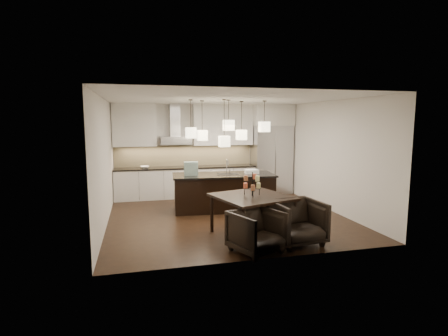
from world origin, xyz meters
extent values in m
cube|color=black|center=(0.00, 0.00, -0.01)|extent=(5.50, 5.50, 0.02)
cube|color=white|center=(0.00, 0.00, 2.81)|extent=(5.50, 5.50, 0.02)
cube|color=silver|center=(0.00, 2.76, 1.40)|extent=(5.50, 0.02, 2.80)
cube|color=silver|center=(0.00, -2.76, 1.40)|extent=(5.50, 0.02, 2.80)
cube|color=silver|center=(-2.76, 0.00, 1.40)|extent=(0.02, 5.50, 2.80)
cube|color=silver|center=(2.76, 0.00, 1.40)|extent=(0.02, 5.50, 2.80)
cube|color=#B7B7BA|center=(2.10, 2.38, 1.07)|extent=(1.20, 0.72, 2.15)
cube|color=silver|center=(2.10, 2.38, 2.47)|extent=(1.26, 0.72, 0.65)
cube|color=silver|center=(-0.62, 2.43, 0.44)|extent=(4.21, 0.62, 0.88)
cube|color=black|center=(-0.62, 2.43, 0.90)|extent=(4.21, 0.66, 0.04)
cube|color=tan|center=(-0.62, 2.73, 1.24)|extent=(4.21, 0.02, 0.63)
cube|color=silver|center=(-2.10, 2.57, 2.17)|extent=(1.25, 0.35, 1.25)
cube|color=silver|center=(0.55, 2.57, 2.17)|extent=(1.85, 0.35, 1.25)
cube|color=#B7B7BA|center=(-0.93, 2.48, 1.72)|extent=(0.90, 0.52, 0.24)
cube|color=#B7B7BA|center=(-0.93, 2.59, 2.32)|extent=(0.30, 0.28, 0.96)
imported|color=silver|center=(-1.85, 2.38, 0.95)|extent=(0.30, 0.30, 0.06)
cube|color=black|center=(0.10, 0.65, 0.44)|extent=(2.60, 1.21, 0.89)
cube|color=black|center=(0.10, 0.65, 0.91)|extent=(2.68, 1.30, 0.04)
cube|color=#1E533E|center=(-0.75, 0.65, 1.10)|extent=(0.36, 0.21, 0.34)
cube|color=silver|center=(0.85, 0.59, 0.98)|extent=(0.36, 0.27, 0.10)
cylinder|color=#F9F49E|center=(0.30, -1.47, 1.00)|extent=(0.10, 0.10, 0.11)
cylinder|color=#E36340|center=(0.04, -1.41, 1.00)|extent=(0.10, 0.10, 0.11)
cylinder|color=#A05E3A|center=(0.12, -1.66, 1.00)|extent=(0.10, 0.10, 0.11)
cylinder|color=#E36340|center=(0.24, -1.39, 1.18)|extent=(0.10, 0.10, 0.11)
cylinder|color=#A05E3A|center=(0.01, -1.53, 1.18)|extent=(0.10, 0.10, 0.11)
cylinder|color=#F9F49E|center=(0.21, -1.64, 1.18)|extent=(0.10, 0.10, 0.11)
imported|color=black|center=(-0.06, -2.42, 0.37)|extent=(1.06, 1.07, 0.75)
imported|color=black|center=(0.83, -2.16, 0.41)|extent=(0.96, 0.98, 0.82)
cube|color=beige|center=(-0.76, 0.47, 2.00)|extent=(0.24, 0.24, 0.26)
cube|color=beige|center=(-0.43, 0.79, 1.93)|extent=(0.24, 0.24, 0.26)
cube|color=beige|center=(0.14, 0.29, 2.18)|extent=(0.24, 0.24, 0.26)
cube|color=beige|center=(0.62, 0.81, 1.93)|extent=(0.24, 0.24, 0.26)
cube|color=beige|center=(1.12, 0.45, 2.14)|extent=(0.24, 0.24, 0.26)
cube|color=beige|center=(0.00, 0.19, 1.80)|extent=(0.24, 0.24, 0.26)
camera|label=1|loc=(-2.04, -7.99, 2.28)|focal=28.00mm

